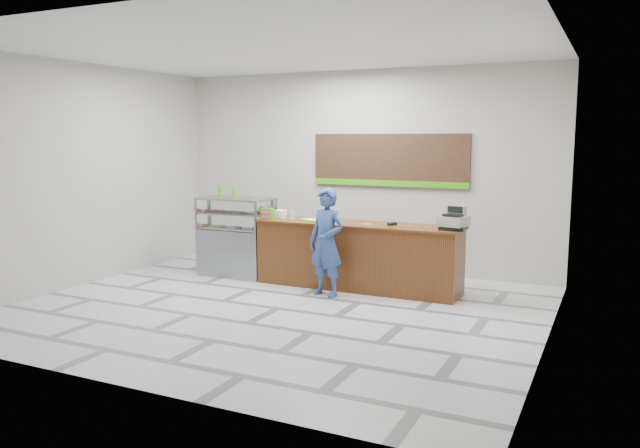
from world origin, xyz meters
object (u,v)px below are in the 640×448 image
at_px(display_case, 237,236).
at_px(cash_register, 454,221).
at_px(sales_counter, 357,256).
at_px(customer, 326,242).
at_px(serving_tray, 311,220).

xyz_separation_m(display_case, cash_register, (3.72, -0.03, 0.48)).
xyz_separation_m(sales_counter, customer, (-0.24, -0.61, 0.29)).
xyz_separation_m(sales_counter, display_case, (-2.22, 0.00, 0.16)).
relative_size(display_case, serving_tray, 3.37).
bearing_deg(cash_register, serving_tray, -166.62).
bearing_deg(serving_tray, customer, -28.81).
distance_m(sales_counter, customer, 0.72).
distance_m(display_case, customer, 2.07).
bearing_deg(sales_counter, display_case, 180.00).
bearing_deg(cash_register, sales_counter, -168.28).
height_order(cash_register, customer, customer).
relative_size(display_case, customer, 0.83).
relative_size(cash_register, serving_tray, 1.12).
bearing_deg(customer, display_case, 175.52).
xyz_separation_m(serving_tray, customer, (0.53, -0.56, -0.24)).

